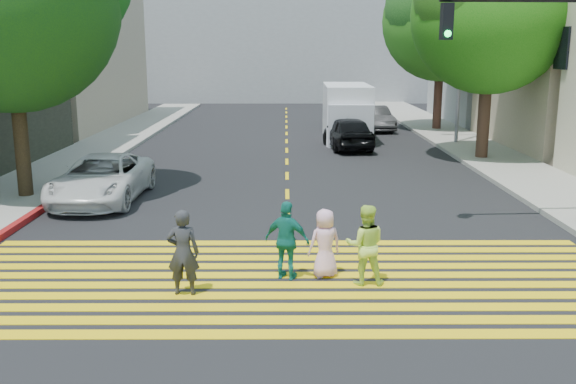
{
  "coord_description": "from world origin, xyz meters",
  "views": [
    {
      "loc": [
        -0.05,
        -10.68,
        4.44
      ],
      "look_at": [
        0.0,
        3.0,
        1.4
      ],
      "focal_mm": 40.0,
      "sensor_mm": 36.0,
      "label": 1
    }
  ],
  "objects_px": {
    "tree_right_far": "(443,15)",
    "pedestrian_child": "(325,243)",
    "pedestrian_woman": "(365,245)",
    "pedestrian_extra": "(287,240)",
    "tree_right_near": "(492,6)",
    "dark_car_near": "(348,133)",
    "white_sedan": "(102,179)",
    "white_van": "(347,114)",
    "traffic_signal": "(554,74)",
    "pedestrian_man": "(183,253)",
    "silver_car": "(347,113)",
    "dark_car_parked": "(375,118)"
  },
  "relations": [
    {
      "from": "pedestrian_child",
      "to": "dark_car_near",
      "type": "distance_m",
      "value": 17.07
    },
    {
      "from": "white_sedan",
      "to": "traffic_signal",
      "type": "xyz_separation_m",
      "value": [
        11.93,
        -3.14,
        3.19
      ]
    },
    {
      "from": "tree_right_far",
      "to": "white_sedan",
      "type": "distance_m",
      "value": 22.8
    },
    {
      "from": "tree_right_far",
      "to": "traffic_signal",
      "type": "distance_m",
      "value": 20.48
    },
    {
      "from": "pedestrian_extra",
      "to": "dark_car_parked",
      "type": "distance_m",
      "value": 24.5
    },
    {
      "from": "pedestrian_child",
      "to": "white_sedan",
      "type": "xyz_separation_m",
      "value": [
        -6.26,
        6.57,
        -0.01
      ]
    },
    {
      "from": "white_sedan",
      "to": "dark_car_near",
      "type": "xyz_separation_m",
      "value": [
        8.34,
        10.37,
        0.06
      ]
    },
    {
      "from": "silver_car",
      "to": "traffic_signal",
      "type": "bearing_deg",
      "value": 87.35
    },
    {
      "from": "tree_right_far",
      "to": "dark_car_parked",
      "type": "bearing_deg",
      "value": 176.6
    },
    {
      "from": "silver_car",
      "to": "traffic_signal",
      "type": "relative_size",
      "value": 0.74
    },
    {
      "from": "pedestrian_woman",
      "to": "pedestrian_extra",
      "type": "distance_m",
      "value": 1.53
    },
    {
      "from": "pedestrian_child",
      "to": "pedestrian_man",
      "type": "bearing_deg",
      "value": -0.33
    },
    {
      "from": "tree_right_far",
      "to": "pedestrian_man",
      "type": "height_order",
      "value": "tree_right_far"
    },
    {
      "from": "pedestrian_child",
      "to": "white_van",
      "type": "xyz_separation_m",
      "value": [
        2.29,
        19.91,
        0.61
      ]
    },
    {
      "from": "pedestrian_child",
      "to": "silver_car",
      "type": "bearing_deg",
      "value": -116.48
    },
    {
      "from": "pedestrian_extra",
      "to": "white_van",
      "type": "bearing_deg",
      "value": -76.74
    },
    {
      "from": "tree_right_near",
      "to": "dark_car_near",
      "type": "height_order",
      "value": "tree_right_near"
    },
    {
      "from": "tree_right_far",
      "to": "silver_car",
      "type": "distance_m",
      "value": 8.15
    },
    {
      "from": "pedestrian_extra",
      "to": "white_van",
      "type": "height_order",
      "value": "white_van"
    },
    {
      "from": "pedestrian_woman",
      "to": "pedestrian_extra",
      "type": "height_order",
      "value": "pedestrian_woman"
    },
    {
      "from": "white_sedan",
      "to": "pedestrian_extra",
      "type": "bearing_deg",
      "value": -49.38
    },
    {
      "from": "tree_right_far",
      "to": "pedestrian_child",
      "type": "distance_m",
      "value": 25.52
    },
    {
      "from": "tree_right_near",
      "to": "dark_car_near",
      "type": "relative_size",
      "value": 2.06
    },
    {
      "from": "pedestrian_woman",
      "to": "traffic_signal",
      "type": "height_order",
      "value": "traffic_signal"
    },
    {
      "from": "dark_car_near",
      "to": "dark_car_parked",
      "type": "distance_m",
      "value": 7.26
    },
    {
      "from": "dark_car_near",
      "to": "dark_car_parked",
      "type": "relative_size",
      "value": 1.07
    },
    {
      "from": "pedestrian_man",
      "to": "pedestrian_extra",
      "type": "relative_size",
      "value": 1.04
    },
    {
      "from": "tree_right_far",
      "to": "silver_car",
      "type": "xyz_separation_m",
      "value": [
        -4.78,
        3.42,
        -5.66
      ]
    },
    {
      "from": "tree_right_near",
      "to": "traffic_signal",
      "type": "height_order",
      "value": "tree_right_near"
    },
    {
      "from": "tree_right_far",
      "to": "pedestrian_extra",
      "type": "distance_m",
      "value": 25.85
    },
    {
      "from": "pedestrian_man",
      "to": "silver_car",
      "type": "xyz_separation_m",
      "value": [
        5.62,
        28.05,
        -0.17
      ]
    },
    {
      "from": "dark_car_parked",
      "to": "traffic_signal",
      "type": "xyz_separation_m",
      "value": [
        1.43,
        -20.44,
        3.2
      ]
    },
    {
      "from": "pedestrian_extra",
      "to": "pedestrian_child",
      "type": "bearing_deg",
      "value": -149.33
    },
    {
      "from": "tree_right_near",
      "to": "pedestrian_woman",
      "type": "bearing_deg",
      "value": -114.76
    },
    {
      "from": "silver_car",
      "to": "white_van",
      "type": "distance_m",
      "value": 7.23
    },
    {
      "from": "pedestrian_man",
      "to": "dark_car_parked",
      "type": "bearing_deg",
      "value": -104.36
    },
    {
      "from": "pedestrian_child",
      "to": "dark_car_near",
      "type": "xyz_separation_m",
      "value": [
        2.08,
        16.94,
        0.06
      ]
    },
    {
      "from": "dark_car_parked",
      "to": "tree_right_near",
      "type": "bearing_deg",
      "value": -80.42
    },
    {
      "from": "dark_car_parked",
      "to": "traffic_signal",
      "type": "relative_size",
      "value": 0.69
    },
    {
      "from": "white_van",
      "to": "pedestrian_man",
      "type": "bearing_deg",
      "value": -102.11
    },
    {
      "from": "pedestrian_child",
      "to": "white_sedan",
      "type": "height_order",
      "value": "pedestrian_child"
    },
    {
      "from": "pedestrian_extra",
      "to": "pedestrian_man",
      "type": "bearing_deg",
      "value": 45.81
    },
    {
      "from": "tree_right_near",
      "to": "white_van",
      "type": "relative_size",
      "value": 1.54
    },
    {
      "from": "tree_right_near",
      "to": "silver_car",
      "type": "xyz_separation_m",
      "value": [
        -4.36,
        13.24,
        -5.49
      ]
    },
    {
      "from": "pedestrian_extra",
      "to": "silver_car",
      "type": "relative_size",
      "value": 0.35
    },
    {
      "from": "tree_right_near",
      "to": "pedestrian_child",
      "type": "relative_size",
      "value": 6.55
    },
    {
      "from": "traffic_signal",
      "to": "pedestrian_woman",
      "type": "bearing_deg",
      "value": -145.15
    },
    {
      "from": "tree_right_far",
      "to": "traffic_signal",
      "type": "xyz_separation_m",
      "value": [
        -2.07,
        -20.23,
        -2.43
      ]
    },
    {
      "from": "pedestrian_man",
      "to": "pedestrian_extra",
      "type": "distance_m",
      "value": 2.09
    },
    {
      "from": "pedestrian_extra",
      "to": "white_van",
      "type": "xyz_separation_m",
      "value": [
        3.04,
        20.03,
        0.52
      ]
    }
  ]
}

